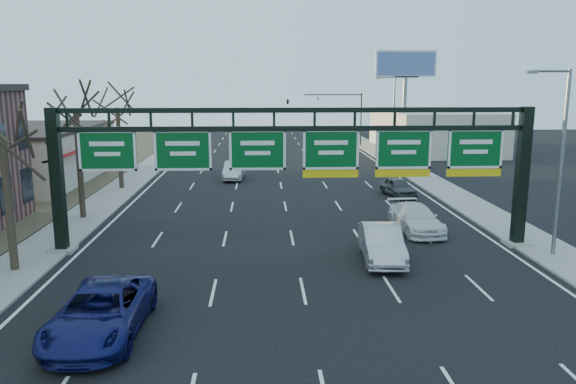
{
  "coord_description": "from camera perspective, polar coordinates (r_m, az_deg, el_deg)",
  "views": [
    {
      "loc": [
        -1.7,
        -19.73,
        8.38
      ],
      "look_at": [
        -0.38,
        6.74,
        3.2
      ],
      "focal_mm": 35.0,
      "sensor_mm": 36.0,
      "label": 1
    }
  ],
  "objects": [
    {
      "name": "ground",
      "position": [
        21.5,
        1.94,
        -11.88
      ],
      "size": [
        160.0,
        160.0,
        0.0
      ],
      "primitive_type": "plane",
      "color": "black",
      "rests_on": "ground"
    },
    {
      "name": "sidewalk_left",
      "position": [
        42.08,
        -18.1,
        -0.9
      ],
      "size": [
        3.0,
        120.0,
        0.12
      ],
      "primitive_type": "cube",
      "color": "gray",
      "rests_on": "ground"
    },
    {
      "name": "sidewalk_right",
      "position": [
        43.1,
        16.85,
        -0.55
      ],
      "size": [
        3.0,
        120.0,
        0.12
      ],
      "primitive_type": "cube",
      "color": "gray",
      "rests_on": "ground"
    },
    {
      "name": "lane_markings",
      "position": [
        40.64,
        -0.4,
        -0.83
      ],
      "size": [
        21.6,
        120.0,
        0.01
      ],
      "primitive_type": "cube",
      "color": "white",
      "rests_on": "ground"
    },
    {
      "name": "sign_gantry",
      "position": [
        28.04,
        0.97,
        3.37
      ],
      "size": [
        24.6,
        1.2,
        7.2
      ],
      "color": "black",
      "rests_on": "ground"
    },
    {
      "name": "cream_strip",
      "position": [
        52.93,
        -24.83,
        3.51
      ],
      "size": [
        10.9,
        18.4,
        4.7
      ],
      "color": "beige",
      "rests_on": "ground"
    },
    {
      "name": "building_right_distant",
      "position": [
        73.27,
        14.46,
        6.11
      ],
      "size": [
        12.0,
        20.0,
        5.0
      ],
      "primitive_type": "cube",
      "color": "beige",
      "rests_on": "ground"
    },
    {
      "name": "tree_gantry",
      "position": [
        27.14,
        -27.23,
        7.17
      ],
      "size": [
        3.6,
        3.6,
        8.48
      ],
      "color": "#2F231A",
      "rests_on": "sidewalk_left"
    },
    {
      "name": "tree_mid",
      "position": [
        36.46,
        -20.89,
        9.52
      ],
      "size": [
        3.6,
        3.6,
        9.24
      ],
      "color": "#2F231A",
      "rests_on": "sidewalk_left"
    },
    {
      "name": "tree_far",
      "position": [
        46.09,
        -17.04,
        9.47
      ],
      "size": [
        3.6,
        3.6,
        8.86
      ],
      "color": "#2F231A",
      "rests_on": "sidewalk_left"
    },
    {
      "name": "streetlight_near",
      "position": [
        29.56,
        25.86,
        3.55
      ],
      "size": [
        2.15,
        0.22,
        9.0
      ],
      "color": "slate",
      "rests_on": "sidewalk_right"
    },
    {
      "name": "streetlight_far",
      "position": [
        61.48,
        10.56,
        7.8
      ],
      "size": [
        2.15,
        0.22,
        9.0
      ],
      "color": "slate",
      "rests_on": "sidewalk_right"
    },
    {
      "name": "billboard_right",
      "position": [
        66.84,
        11.84,
        11.42
      ],
      "size": [
        7.0,
        0.5,
        12.0
      ],
      "color": "slate",
      "rests_on": "ground"
    },
    {
      "name": "traffic_signal_mast",
      "position": [
        75.15,
        2.81,
        8.85
      ],
      "size": [
        10.16,
        0.54,
        7.0
      ],
      "color": "black",
      "rests_on": "ground"
    },
    {
      "name": "car_blue_suv",
      "position": [
        20.21,
        -18.49,
        -11.47
      ],
      "size": [
        2.89,
        6.04,
        1.66
      ],
      "primitive_type": "imported",
      "rotation": [
        0.0,
        0.0,
        -0.02
      ],
      "color": "#131653",
      "rests_on": "ground"
    },
    {
      "name": "car_silver_sedan",
      "position": [
        27.25,
        9.48,
        -5.17
      ],
      "size": [
        2.13,
        5.19,
        1.67
      ],
      "primitive_type": "imported",
      "rotation": [
        0.0,
        0.0,
        -0.07
      ],
      "color": "#B0B1B5",
      "rests_on": "ground"
    },
    {
      "name": "car_white_wagon",
      "position": [
        32.86,
        12.85,
        -2.64
      ],
      "size": [
        2.53,
        5.37,
        1.52
      ],
      "primitive_type": "imported",
      "rotation": [
        0.0,
        0.0,
        0.08
      ],
      "color": "white",
      "rests_on": "ground"
    },
    {
      "name": "car_grey_far",
      "position": [
        42.78,
        11.13,
        0.49
      ],
      "size": [
        2.31,
        4.24,
        1.37
      ],
      "primitive_type": "imported",
      "rotation": [
        0.0,
        0.0,
        0.18
      ],
      "color": "#3B3D40",
      "rests_on": "ground"
    },
    {
      "name": "car_silver_distant",
      "position": [
        49.64,
        -5.52,
        2.18
      ],
      "size": [
        1.84,
        4.72,
        1.53
      ],
      "primitive_type": "imported",
      "rotation": [
        0.0,
        0.0,
        -0.05
      ],
      "color": "silver",
      "rests_on": "ground"
    }
  ]
}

